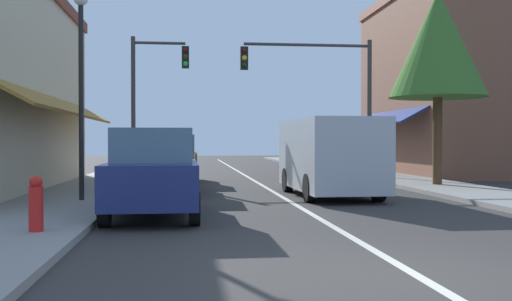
{
  "coord_description": "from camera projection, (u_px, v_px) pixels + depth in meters",
  "views": [
    {
      "loc": [
        -2.57,
        -6.22,
        1.51
      ],
      "look_at": [
        -0.2,
        14.18,
        1.21
      ],
      "focal_mm": 41.51,
      "sensor_mm": 36.0,
      "label": 1
    }
  ],
  "objects": [
    {
      "name": "sidewalk_right",
      "position": [
        379.0,
        176.0,
        25.01
      ],
      "size": [
        2.6,
        56.0,
        0.12
      ],
      "primitive_type": "cube",
      "color": "gray",
      "rests_on": "ground"
    },
    {
      "name": "street_lamp_left_near",
      "position": [
        81.0,
        62.0,
        14.07
      ],
      "size": [
        0.36,
        0.36,
        5.11
      ],
      "color": "black",
      "rests_on": "ground"
    },
    {
      "name": "traffic_signal_mast_arm",
      "position": [
        325.0,
        83.0,
        23.78
      ],
      "size": [
        5.39,
        0.5,
        5.65
      ],
      "color": "#333333",
      "rests_on": "ground"
    },
    {
      "name": "lane_center_stripe",
      "position": [
        250.0,
        178.0,
        24.38
      ],
      "size": [
        0.14,
        52.0,
        0.01
      ],
      "primitive_type": "cube",
      "color": "silver",
      "rests_on": "ground"
    },
    {
      "name": "tree_right_near",
      "position": [
        438.0,
        45.0,
        19.27
      ],
      "size": [
        3.16,
        3.16,
        6.44
      ],
      "color": "#4C331E",
      "rests_on": "ground"
    },
    {
      "name": "sidewalk_left",
      "position": [
        114.0,
        178.0,
        23.74
      ],
      "size": [
        2.6,
        56.0,
        0.12
      ],
      "primitive_type": "cube",
      "color": "gray",
      "rests_on": "ground"
    },
    {
      "name": "storefront_right_block",
      "position": [
        452.0,
        84.0,
        27.42
      ],
      "size": [
        7.0,
        10.2,
        8.41
      ],
      "color": "brown",
      "rests_on": "ground"
    },
    {
      "name": "van_in_lane",
      "position": [
        329.0,
        155.0,
        16.37
      ],
      "size": [
        2.04,
        5.2,
        2.12
      ],
      "rotation": [
        0.0,
        0.0,
        0.01
      ],
      "color": "#B2B7BC",
      "rests_on": "ground"
    },
    {
      "name": "traffic_signal_left_corner",
      "position": [
        151.0,
        87.0,
        24.51
      ],
      "size": [
        2.39,
        0.5,
        5.87
      ],
      "color": "#333333",
      "rests_on": "ground"
    },
    {
      "name": "ground_plane",
      "position": [
        250.0,
        178.0,
        24.38
      ],
      "size": [
        80.0,
        80.0,
        0.0
      ],
      "primitive_type": "plane",
      "color": "#33302D"
    },
    {
      "name": "fire_hydrant",
      "position": [
        36.0,
        204.0,
        9.15
      ],
      "size": [
        0.22,
        0.22,
        0.87
      ],
      "color": "red",
      "rests_on": "ground"
    },
    {
      "name": "parked_car_third_left",
      "position": [
        174.0,
        159.0,
        21.9
      ],
      "size": [
        1.84,
        4.13,
        1.77
      ],
      "rotation": [
        0.0,
        0.0,
        -0.02
      ],
      "color": "brown",
      "rests_on": "ground"
    },
    {
      "name": "parked_car_nearest_left",
      "position": [
        154.0,
        173.0,
        11.84
      ],
      "size": [
        1.8,
        4.11,
        1.77
      ],
      "rotation": [
        0.0,
        0.0,
        0.01
      ],
      "color": "navy",
      "rests_on": "ground"
    },
    {
      "name": "parked_car_second_left",
      "position": [
        165.0,
        164.0,
        17.01
      ],
      "size": [
        1.86,
        4.14,
        1.77
      ],
      "rotation": [
        0.0,
        0.0,
        -0.02
      ],
      "color": "black",
      "rests_on": "ground"
    }
  ]
}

